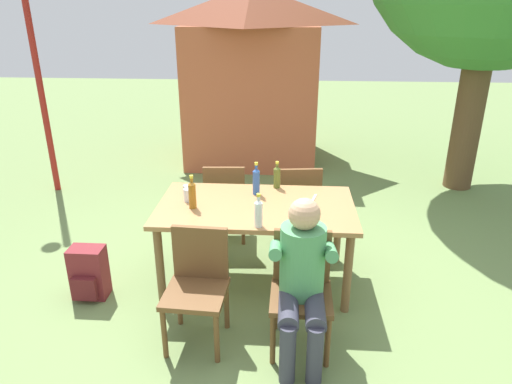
# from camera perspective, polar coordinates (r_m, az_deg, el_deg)

# --- Properties ---
(ground_plane) EXTENTS (24.00, 24.00, 0.00)m
(ground_plane) POSITION_cam_1_polar(r_m,az_deg,el_deg) (4.37, 0.00, -10.81)
(ground_plane) COLOR #6B844C
(dining_table) EXTENTS (1.70, 0.97, 0.77)m
(dining_table) POSITION_cam_1_polar(r_m,az_deg,el_deg) (4.04, 0.00, -2.73)
(dining_table) COLOR #A37547
(dining_table) RESTS_ON ground_plane
(chair_near_right) EXTENTS (0.45, 0.45, 0.87)m
(chair_near_right) POSITION_cam_1_polar(r_m,az_deg,el_deg) (3.44, 5.60, -11.29)
(chair_near_right) COLOR brown
(chair_near_right) RESTS_ON ground_plane
(chair_near_left) EXTENTS (0.46, 0.46, 0.87)m
(chair_near_left) POSITION_cam_1_polar(r_m,az_deg,el_deg) (3.50, -7.21, -10.78)
(chair_near_left) COLOR brown
(chair_near_left) RESTS_ON ground_plane
(chair_far_right) EXTENTS (0.49, 0.49, 0.87)m
(chair_far_right) POSITION_cam_1_polar(r_m,az_deg,el_deg) (4.83, 5.29, -0.95)
(chair_far_right) COLOR brown
(chair_far_right) RESTS_ON ground_plane
(chair_far_left) EXTENTS (0.47, 0.47, 0.87)m
(chair_far_left) POSITION_cam_1_polar(r_m,az_deg,el_deg) (4.87, -3.81, -0.71)
(chair_far_left) COLOR brown
(chair_far_left) RESTS_ON ground_plane
(person_in_white_shirt) EXTENTS (0.47, 0.61, 1.18)m
(person_in_white_shirt) POSITION_cam_1_polar(r_m,az_deg,el_deg) (3.26, 5.73, -9.90)
(person_in_white_shirt) COLOR #4C935B
(person_in_white_shirt) RESTS_ON ground_plane
(bottle_clear) EXTENTS (0.06, 0.06, 0.28)m
(bottle_clear) POSITION_cam_1_polar(r_m,az_deg,el_deg) (3.58, 0.31, -2.54)
(bottle_clear) COLOR white
(bottle_clear) RESTS_ON dining_table
(bottle_amber) EXTENTS (0.06, 0.06, 0.29)m
(bottle_amber) POSITION_cam_1_polar(r_m,az_deg,el_deg) (3.93, -7.87, -0.25)
(bottle_amber) COLOR #996019
(bottle_amber) RESTS_ON dining_table
(bottle_blue) EXTENTS (0.06, 0.06, 0.30)m
(bottle_blue) POSITION_cam_1_polar(r_m,az_deg,el_deg) (4.18, 0.03, 1.43)
(bottle_blue) COLOR #2D56A3
(bottle_blue) RESTS_ON dining_table
(bottle_olive) EXTENTS (0.06, 0.06, 0.26)m
(bottle_olive) POSITION_cam_1_polar(r_m,az_deg,el_deg) (4.34, 2.60, 1.93)
(bottle_olive) COLOR #566623
(bottle_olive) RESTS_ON dining_table
(cup_steel) EXTENTS (0.07, 0.07, 0.09)m
(cup_steel) POSITION_cam_1_polar(r_m,az_deg,el_deg) (4.24, -8.52, 0.24)
(cup_steel) COLOR #B2B7BC
(cup_steel) RESTS_ON dining_table
(cup_glass) EXTENTS (0.08, 0.08, 0.11)m
(cup_glass) POSITION_cam_1_polar(r_m,az_deg,el_deg) (4.10, -8.33, -0.35)
(cup_glass) COLOR silver
(cup_glass) RESTS_ON dining_table
(table_knife) EXTENTS (0.08, 0.24, 0.01)m
(table_knife) POSITION_cam_1_polar(r_m,az_deg,el_deg) (4.12, 7.01, -1.00)
(table_knife) COLOR silver
(table_knife) RESTS_ON dining_table
(backpack_by_near_side) EXTENTS (0.29, 0.25, 0.47)m
(backpack_by_near_side) POSITION_cam_1_polar(r_m,az_deg,el_deg) (4.29, -19.92, -9.44)
(backpack_by_near_side) COLOR maroon
(backpack_by_near_side) RESTS_ON ground_plane
(brick_kiosk) EXTENTS (2.26, 2.01, 2.64)m
(brick_kiosk) POSITION_cam_1_polar(r_m,az_deg,el_deg) (7.45, -0.44, 14.57)
(brick_kiosk) COLOR #B25638
(brick_kiosk) RESTS_ON ground_plane
(lamp_post) EXTENTS (0.56, 0.20, 3.17)m
(lamp_post) POSITION_cam_1_polar(r_m,az_deg,el_deg) (6.53, -26.26, 18.58)
(lamp_post) COLOR maroon
(lamp_post) RESTS_ON ground_plane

